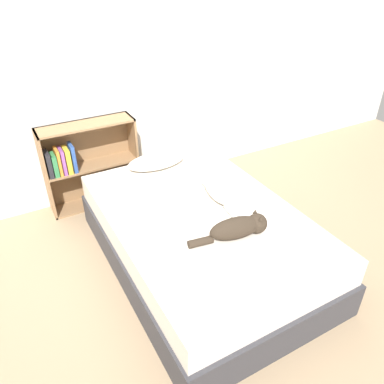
# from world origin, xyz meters

# --- Properties ---
(ground_plane) EXTENTS (8.00, 8.00, 0.00)m
(ground_plane) POSITION_xyz_m (0.00, 0.00, 0.00)
(ground_plane) COLOR #997F60
(wall_back) EXTENTS (8.00, 0.06, 2.50)m
(wall_back) POSITION_xyz_m (0.00, 1.46, 1.25)
(wall_back) COLOR silver
(wall_back) RESTS_ON ground_plane
(bed) EXTENTS (1.37, 2.05, 0.49)m
(bed) POSITION_xyz_m (0.00, 0.00, 0.24)
(bed) COLOR #333338
(bed) RESTS_ON ground_plane
(pillow) EXTENTS (0.55, 0.29, 0.10)m
(pillow) POSITION_xyz_m (0.01, 0.85, 0.54)
(pillow) COLOR white
(pillow) RESTS_ON bed
(cat_light) EXTENTS (0.22, 0.60, 0.16)m
(cat_light) POSITION_xyz_m (0.23, 0.16, 0.56)
(cat_light) COLOR white
(cat_light) RESTS_ON bed
(cat_dark) EXTENTS (0.59, 0.21, 0.17)m
(cat_dark) POSITION_xyz_m (0.09, -0.37, 0.57)
(cat_dark) COLOR #33281E
(cat_dark) RESTS_ON bed
(bookshelf) EXTENTS (0.89, 0.26, 0.86)m
(bookshelf) POSITION_xyz_m (-0.54, 1.33, 0.45)
(bookshelf) COLOR #8E6B47
(bookshelf) RESTS_ON ground_plane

